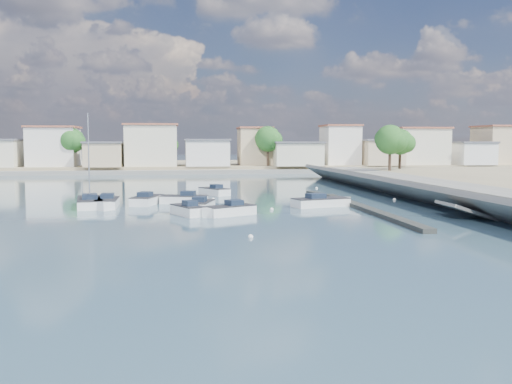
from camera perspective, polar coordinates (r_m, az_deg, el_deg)
ground at (r=79.47m, az=-0.76°, el=0.60°), size 400.00×400.00×0.00m
seawall_walkway at (r=58.99m, az=20.72°, el=-0.38°), size 5.00×90.00×1.80m
breakwater at (r=54.23m, az=10.00°, el=-1.35°), size 2.00×31.02×0.35m
far_shore_land at (r=131.12m, az=-3.49°, el=2.63°), size 160.00×40.00×1.40m
far_shore_quay at (r=110.23m, az=-2.70°, el=2.03°), size 160.00×2.50×0.80m
far_town at (r=117.35m, az=2.28°, el=4.43°), size 113.01×12.80×8.35m
shore_trees at (r=108.26m, az=1.84°, el=5.06°), size 74.56×38.32×7.92m
motorboat_a at (r=48.30m, az=-6.94°, el=-1.84°), size 3.09×4.39×1.48m
motorboat_b at (r=51.59m, az=-5.50°, el=-1.39°), size 2.88×5.03×1.48m
motorboat_c at (r=57.17m, az=-7.46°, el=-0.79°), size 5.11×2.92×1.48m
motorboat_d at (r=47.61m, az=-2.87°, el=-1.91°), size 4.68×3.65×1.48m
motorboat_e at (r=57.36m, az=-10.78°, el=-0.82°), size 3.19×5.52×1.48m
motorboat_f at (r=66.25m, az=-4.30°, el=0.03°), size 3.61×4.53×1.48m
motorboat_g at (r=54.93m, az=-14.70°, el=-1.14°), size 2.09×5.70×1.48m
motorboat_h at (r=54.57m, az=6.75°, el=-1.06°), size 6.12×3.58×1.48m
sailboat at (r=56.36m, az=-16.28°, el=-1.00°), size 3.24×7.43×9.00m
mooring_buoys at (r=54.83m, az=5.29°, el=-1.36°), size 19.34×37.91×0.34m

